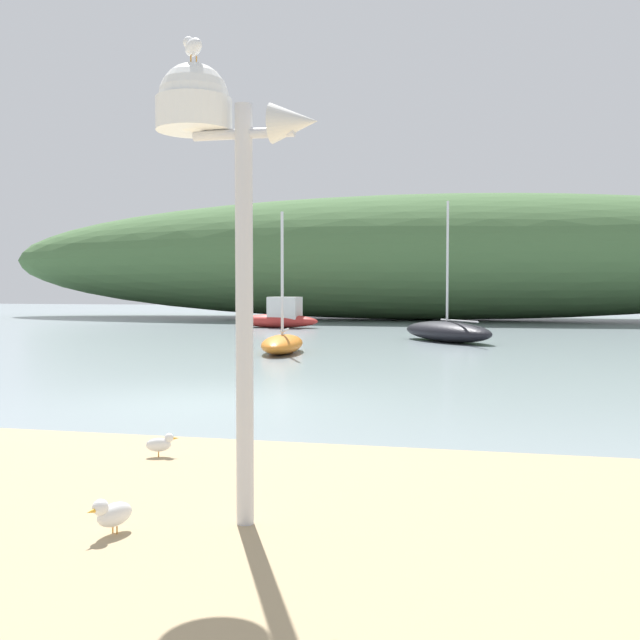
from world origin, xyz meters
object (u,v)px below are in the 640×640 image
mast_structure (213,144)px  seagull_by_mast (160,443)px  sailboat_by_sandbar (282,343)px  seagull_on_radar (193,46)px  sailboat_far_left (447,331)px  seagull_upper_strand (112,513)px  motorboat_centre_water (279,317)px

mast_structure → seagull_by_mast: size_ratio=10.06×
sailboat_by_sandbar → mast_structure: bearing=-76.0°
seagull_on_radar → sailboat_by_sandbar: (-3.53, 14.77, -3.19)m
sailboat_far_left → seagull_upper_strand: size_ratio=12.51×
sailboat_far_left → seagull_upper_strand: 20.54m
motorboat_centre_water → sailboat_by_sandbar: 12.80m
mast_structure → sailboat_far_left: size_ratio=0.67×
motorboat_centre_water → mast_structure: bearing=-74.9°
sailboat_by_sandbar → seagull_by_mast: 13.29m
mast_structure → seagull_on_radar: bearing=176.1°
motorboat_centre_water → seagull_upper_strand: 28.27m
seagull_upper_strand → mast_structure: bearing=35.6°
seagull_by_mast → seagull_on_radar: bearing=-57.9°
seagull_on_radar → sailboat_by_sandbar: 15.52m
sailboat_by_sandbar → sailboat_far_left: (4.21, 5.33, 0.08)m
motorboat_centre_water → sailboat_far_left: (7.82, -6.95, -0.13)m
sailboat_by_sandbar → sailboat_far_left: sailboat_far_left is taller
seagull_on_radar → seagull_by_mast: bearing=122.1°
mast_structure → seagull_upper_strand: size_ratio=8.42×
seagull_on_radar → seagull_upper_strand: size_ratio=0.63×
motorboat_centre_water → sailboat_by_sandbar: bearing=-73.6°
seagull_on_radar → seagull_upper_strand: 3.18m
motorboat_centre_water → seagull_upper_strand: bearing=-76.2°
mast_structure → sailboat_far_left: 20.26m
seagull_by_mast → mast_structure: bearing=-54.7°
mast_structure → seagull_by_mast: mast_structure is taller
motorboat_centre_water → seagull_on_radar: bearing=-75.2°
sailboat_far_left → seagull_by_mast: size_ratio=14.94×
mast_structure → motorboat_centre_water: 28.11m
seagull_by_mast → motorboat_centre_water: bearing=103.5°
mast_structure → seagull_upper_strand: 2.56m
sailboat_by_sandbar → seagull_upper_strand: bearing=-78.4°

